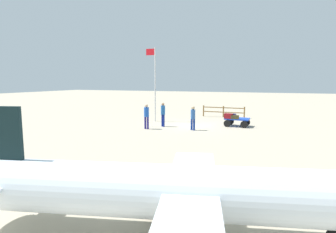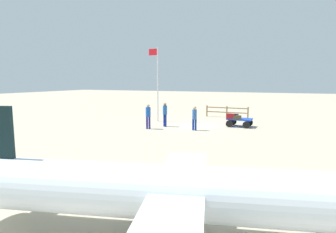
{
  "view_description": "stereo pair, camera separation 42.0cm",
  "coord_description": "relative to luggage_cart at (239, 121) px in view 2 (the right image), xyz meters",
  "views": [
    {
      "loc": [
        -5.84,
        20.01,
        3.38
      ],
      "look_at": [
        -0.37,
        6.0,
        1.41
      ],
      "focal_mm": 29.65,
      "sensor_mm": 36.0,
      "label": 1
    },
    {
      "loc": [
        -6.23,
        19.85,
        3.38
      ],
      "look_at": [
        -0.37,
        6.0,
        1.41
      ],
      "focal_mm": 29.65,
      "sensor_mm": 36.0,
      "label": 2
    }
  ],
  "objects": [
    {
      "name": "ground_plane",
      "position": [
        3.22,
        0.69,
        -0.44
      ],
      "size": [
        120.0,
        120.0,
        0.0
      ],
      "primitive_type": "plane",
      "color": "#B5A88F"
    },
    {
      "name": "luggage_cart",
      "position": [
        0.0,
        0.0,
        0.0
      ],
      "size": [
        1.78,
        1.37,
        0.61
      ],
      "color": "blue",
      "rests_on": "ground"
    },
    {
      "name": "suitcase_grey",
      "position": [
        0.31,
        0.2,
        0.33
      ],
      "size": [
        0.55,
        0.4,
        0.34
      ],
      "color": "#211C51",
      "rests_on": "luggage_cart"
    },
    {
      "name": "suitcase_maroon",
      "position": [
        0.54,
        0.41,
        0.35
      ],
      "size": [
        0.65,
        0.4,
        0.37
      ],
      "color": "maroon",
      "rests_on": "luggage_cart"
    },
    {
      "name": "suitcase_navy",
      "position": [
        0.51,
        -0.11,
        0.3
      ],
      "size": [
        0.56,
        0.46,
        0.26
      ],
      "color": "gray",
      "rests_on": "luggage_cart"
    },
    {
      "name": "suitcase_olive",
      "position": [
        0.09,
        0.47,
        0.3
      ],
      "size": [
        0.61,
        0.39,
        0.27
      ],
      "color": "#433C21",
      "rests_on": "luggage_cart"
    },
    {
      "name": "worker_lead",
      "position": [
        2.57,
        2.75,
        0.5
      ],
      "size": [
        0.38,
        0.38,
        1.65
      ],
      "color": "navy",
      "rests_on": "ground"
    },
    {
      "name": "worker_trailing",
      "position": [
        5.71,
        3.47,
        0.57
      ],
      "size": [
        0.36,
        0.36,
        1.74
      ],
      "color": "navy",
      "rests_on": "ground"
    },
    {
      "name": "worker_supervisor",
      "position": [
        5.02,
        2.11,
        0.56
      ],
      "size": [
        0.44,
        0.44,
        1.75
      ],
      "color": "navy",
      "rests_on": "ground"
    },
    {
      "name": "airplane_near",
      "position": [
        -1.31,
        15.23,
        0.6
      ],
      "size": [
        10.05,
        5.3,
        2.81
      ],
      "color": "white",
      "rests_on": "ground"
    },
    {
      "name": "flagpole",
      "position": [
        6.67,
        -0.06,
        2.97
      ],
      "size": [
        0.83,
        0.1,
        6.0
      ],
      "color": "silver",
      "rests_on": "ground"
    },
    {
      "name": "wooden_fence",
      "position": [
        1.84,
        -4.72,
        0.15
      ],
      "size": [
        3.88,
        0.23,
        1.03
      ],
      "color": "brown",
      "rests_on": "ground"
    }
  ]
}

